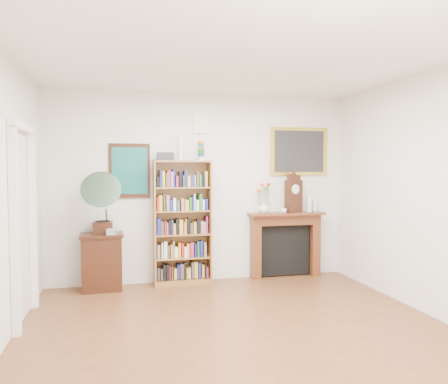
# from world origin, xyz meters

# --- Properties ---
(room) EXTENTS (4.51, 5.01, 2.81)m
(room) POSITION_xyz_m (0.00, 0.00, 1.40)
(room) COLOR #4F3018
(room) RESTS_ON ground
(door_casing) EXTENTS (0.08, 1.02, 2.17)m
(door_casing) POSITION_xyz_m (-2.21, 1.20, 1.26)
(door_casing) COLOR white
(door_casing) RESTS_ON left_wall
(teal_poster) EXTENTS (0.58, 0.04, 0.78)m
(teal_poster) POSITION_xyz_m (-1.05, 2.48, 1.65)
(teal_poster) COLOR black
(teal_poster) RESTS_ON back_wall
(small_picture) EXTENTS (0.26, 0.04, 0.30)m
(small_picture) POSITION_xyz_m (0.00, 2.48, 2.35)
(small_picture) COLOR white
(small_picture) RESTS_ON back_wall
(gilt_painting) EXTENTS (0.95, 0.04, 0.75)m
(gilt_painting) POSITION_xyz_m (1.55, 2.48, 1.95)
(gilt_painting) COLOR gold
(gilt_painting) RESTS_ON back_wall
(bookshelf) EXTENTS (0.83, 0.30, 2.07)m
(bookshelf) POSITION_xyz_m (-0.31, 2.33, 1.00)
(bookshelf) COLOR brown
(bookshelf) RESTS_ON floor
(side_cabinet) EXTENTS (0.59, 0.44, 0.79)m
(side_cabinet) POSITION_xyz_m (-1.44, 2.27, 0.39)
(side_cabinet) COLOR black
(side_cabinet) RESTS_ON floor
(fireplace) EXTENTS (1.19, 0.28, 1.01)m
(fireplace) POSITION_xyz_m (1.30, 2.41, 0.58)
(fireplace) COLOR #43210F
(fireplace) RESTS_ON floor
(gramophone) EXTENTS (0.53, 0.66, 0.86)m
(gramophone) POSITION_xyz_m (-1.42, 2.17, 1.27)
(gramophone) COLOR black
(gramophone) RESTS_ON side_cabinet
(cd_stack) EXTENTS (0.14, 0.14, 0.08)m
(cd_stack) POSITION_xyz_m (-1.31, 2.14, 0.83)
(cd_stack) COLOR #A2A2AE
(cd_stack) RESTS_ON side_cabinet
(mantel_clock) EXTENTS (0.28, 0.21, 0.58)m
(mantel_clock) POSITION_xyz_m (1.41, 2.34, 1.28)
(mantel_clock) COLOR black
(mantel_clock) RESTS_ON fireplace
(flower_vase) EXTENTS (0.18, 0.18, 0.17)m
(flower_vase) POSITION_xyz_m (0.94, 2.39, 1.09)
(flower_vase) COLOR white
(flower_vase) RESTS_ON fireplace
(teacup) EXTENTS (0.11, 0.11, 0.07)m
(teacup) POSITION_xyz_m (1.22, 2.27, 1.04)
(teacup) COLOR silver
(teacup) RESTS_ON fireplace
(bottle_left) EXTENTS (0.07, 0.07, 0.24)m
(bottle_left) POSITION_xyz_m (1.68, 2.36, 1.13)
(bottle_left) COLOR silver
(bottle_left) RESTS_ON fireplace
(bottle_right) EXTENTS (0.06, 0.06, 0.20)m
(bottle_right) POSITION_xyz_m (1.79, 2.40, 1.11)
(bottle_right) COLOR silver
(bottle_right) RESTS_ON fireplace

